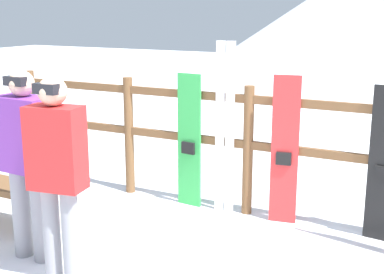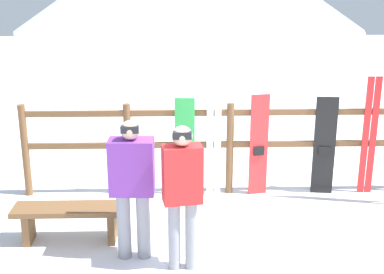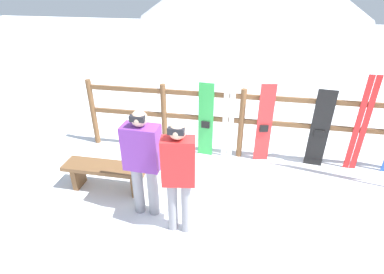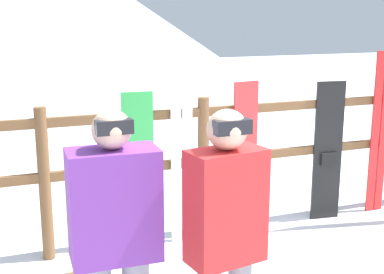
% 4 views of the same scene
% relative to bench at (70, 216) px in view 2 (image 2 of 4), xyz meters
% --- Properties ---
extents(ground_plane, '(40.00, 40.00, 0.00)m').
position_rel_bench_xyz_m(ground_plane, '(1.95, -0.42, -0.32)').
color(ground_plane, white).
extents(fence, '(5.65, 0.10, 1.28)m').
position_rel_bench_xyz_m(fence, '(1.95, 1.35, 0.44)').
color(fence, brown).
rests_on(fence, ground).
extents(bench, '(1.27, 0.36, 0.43)m').
position_rel_bench_xyz_m(bench, '(0.00, 0.00, 0.00)').
color(bench, brown).
rests_on(bench, ground).
extents(person_purple, '(0.47, 0.27, 1.54)m').
position_rel_bench_xyz_m(person_purple, '(0.75, -0.37, 0.56)').
color(person_purple, gray).
rests_on(person_purple, ground).
extents(person_red, '(0.42, 0.27, 1.55)m').
position_rel_bench_xyz_m(person_red, '(1.27, -0.61, 0.59)').
color(person_red, gray).
rests_on(person_red, ground).
extents(snowboard_green, '(0.27, 0.07, 1.37)m').
position_rel_bench_xyz_m(snowboard_green, '(1.33, 1.29, 0.36)').
color(snowboard_green, green).
rests_on(snowboard_green, ground).
extents(ski_pair_white, '(0.19, 0.02, 1.70)m').
position_rel_bench_xyz_m(ski_pair_white, '(1.72, 1.29, 0.53)').
color(ski_pair_white, white).
rests_on(ski_pair_white, ground).
extents(snowboard_red, '(0.26, 0.09, 1.41)m').
position_rel_bench_xyz_m(snowboard_red, '(2.33, 1.29, 0.39)').
color(snowboard_red, red).
rests_on(snowboard_red, ground).
extents(snowboard_black_stripe, '(0.30, 0.08, 1.37)m').
position_rel_bench_xyz_m(snowboard_black_stripe, '(3.23, 1.29, 0.37)').
color(snowboard_black_stripe, black).
rests_on(snowboard_black_stripe, ground).
extents(ski_pair_red, '(0.19, 0.02, 1.64)m').
position_rel_bench_xyz_m(ski_pair_red, '(3.84, 1.29, 0.50)').
color(ski_pair_red, red).
rests_on(ski_pair_red, ground).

